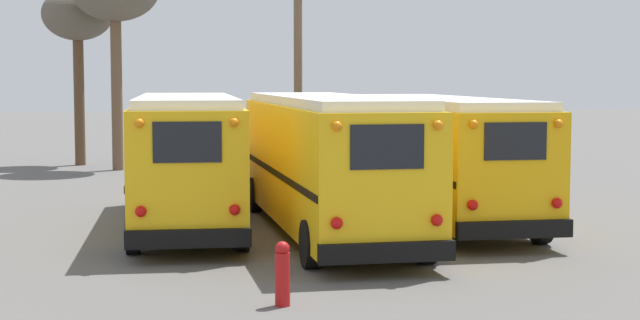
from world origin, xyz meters
name	(u,v)px	position (x,y,z in m)	size (l,w,h in m)	color
ground_plane	(321,227)	(0.00, 0.00, 0.00)	(160.00, 160.00, 0.00)	#5B5956
school_bus_0	(186,156)	(-3.17, 0.47, 1.71)	(2.63, 9.67, 3.16)	yellow
school_bus_1	(327,159)	(0.00, -0.97, 1.72)	(2.90, 10.77, 3.18)	yellow
school_bus_2	(441,153)	(3.17, 0.72, 1.70)	(2.64, 10.36, 3.10)	#EAAA0F
utility_pole	(298,67)	(0.76, 9.61, 3.95)	(1.80, 0.28, 7.59)	brown
bare_tree_1	(78,18)	(-7.12, 18.02, 5.97)	(2.87, 2.87, 7.23)	brown
fire_hydrant	(282,273)	(-1.87, -7.91, 0.52)	(0.24, 0.24, 1.03)	#B21414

